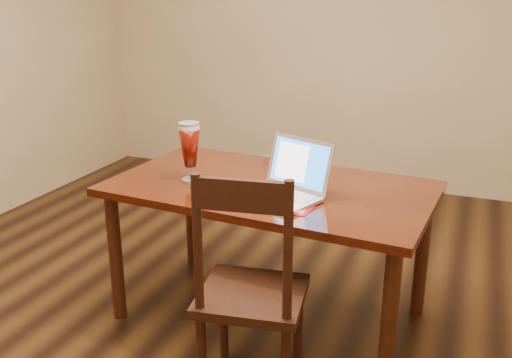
% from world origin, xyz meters
% --- Properties ---
extents(ground, '(5.00, 5.00, 0.00)m').
position_xyz_m(ground, '(0.00, 0.00, 0.00)').
color(ground, black).
rests_on(ground, ground).
extents(dining_table, '(1.65, 1.01, 1.04)m').
position_xyz_m(dining_table, '(0.20, 0.14, 0.67)').
color(dining_table, '#491709').
rests_on(dining_table, ground).
extents(dining_chair, '(0.49, 0.48, 1.03)m').
position_xyz_m(dining_chair, '(0.34, -0.45, 0.48)').
color(dining_chair, black).
rests_on(dining_chair, ground).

